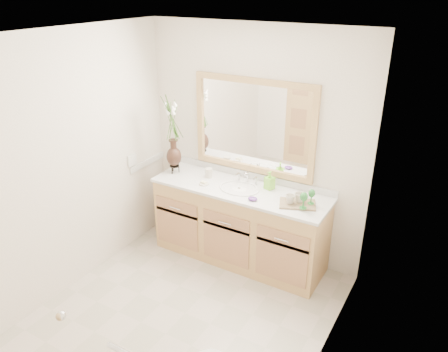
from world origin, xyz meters
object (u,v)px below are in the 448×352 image
Objects in this scene: flower_vase at (172,126)px; tray at (297,204)px; soap_bottle at (270,181)px; tumbler at (209,173)px.

flower_vase is 2.35× the size of tray.
soap_bottle is at bearing 8.03° from flower_vase.
tumbler is 1.05m from tray.
soap_bottle is (1.06, 0.15, -0.44)m from flower_vase.
soap_bottle is 0.51× the size of tray.
flower_vase is 7.90× the size of tumbler.
tray is at bearing -9.58° from soap_bottle.
soap_bottle reaches higher than tumbler.
flower_vase is at bearing -168.05° from tumbler.
tray is (0.37, -0.18, -0.08)m from soap_bottle.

